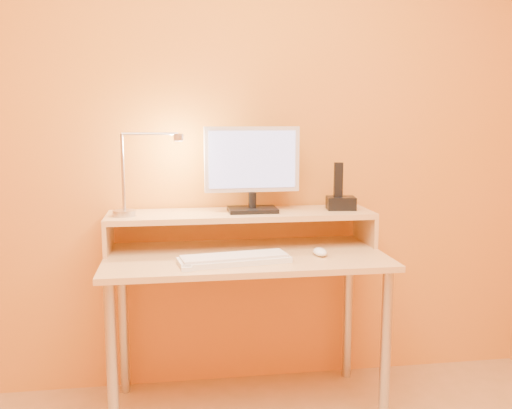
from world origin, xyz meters
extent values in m
cube|color=orange|center=(0.00, 1.50, 1.25)|extent=(3.00, 0.04, 2.50)
cylinder|color=#B4B4BF|center=(-0.55, 0.93, 0.35)|extent=(0.04, 0.04, 0.69)
cylinder|color=#B4B4BF|center=(0.55, 0.93, 0.35)|extent=(0.04, 0.04, 0.69)
cylinder|color=#B4B4BF|center=(-0.55, 1.43, 0.35)|extent=(0.04, 0.04, 0.69)
cylinder|color=#B4B4BF|center=(0.55, 1.43, 0.35)|extent=(0.04, 0.04, 0.69)
cube|color=tan|center=(0.00, 1.18, 0.71)|extent=(1.20, 0.60, 0.02)
cube|color=tan|center=(-0.59, 1.33, 0.79)|extent=(0.02, 0.30, 0.14)
cube|color=tan|center=(0.59, 1.33, 0.79)|extent=(0.02, 0.30, 0.14)
cube|color=tan|center=(0.00, 1.33, 0.87)|extent=(1.20, 0.30, 0.02)
cube|color=black|center=(0.05, 1.33, 0.89)|extent=(0.22, 0.16, 0.02)
cylinder|color=black|center=(0.05, 1.33, 0.93)|extent=(0.04, 0.04, 0.07)
cube|color=silver|center=(0.05, 1.34, 1.12)|extent=(0.43, 0.05, 0.29)
cube|color=black|center=(0.05, 1.36, 1.12)|extent=(0.39, 0.03, 0.25)
cube|color=#8D97DA|center=(0.05, 1.32, 1.12)|extent=(0.39, 0.02, 0.25)
cylinder|color=#B4B4BF|center=(-0.52, 1.30, 0.89)|extent=(0.10, 0.10, 0.02)
cylinder|color=#B4B4BF|center=(-0.52, 1.30, 1.07)|extent=(0.01, 0.01, 0.33)
cylinder|color=#B4B4BF|center=(-0.40, 1.30, 1.24)|extent=(0.24, 0.01, 0.01)
cylinder|color=#B4B4BF|center=(-0.28, 1.30, 1.22)|extent=(0.04, 0.04, 0.03)
cylinder|color=#FFEAC6|center=(-0.28, 1.30, 1.20)|extent=(0.03, 0.03, 0.00)
cube|color=black|center=(0.47, 1.33, 0.91)|extent=(0.14, 0.12, 0.06)
cube|color=black|center=(0.45, 1.33, 1.02)|extent=(0.04, 0.03, 0.16)
cube|color=#2171F6|center=(0.51, 1.28, 0.91)|extent=(0.01, 0.00, 0.04)
cube|color=silver|center=(-0.06, 1.04, 0.73)|extent=(0.47, 0.21, 0.02)
ellipsoid|color=white|center=(0.31, 1.10, 0.74)|extent=(0.06, 0.10, 0.03)
cube|color=silver|center=(-0.26, 1.01, 0.73)|extent=(0.05, 0.16, 0.02)
camera|label=1|loc=(-0.30, -1.13, 1.29)|focal=38.83mm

